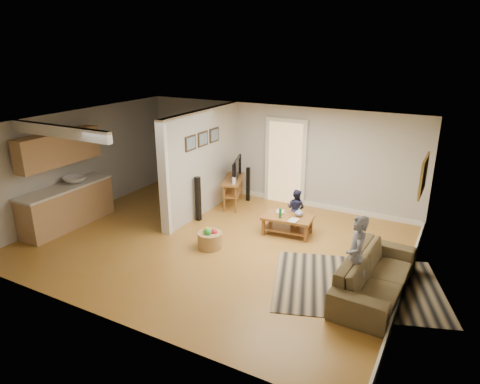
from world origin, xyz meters
name	(u,v)px	position (x,y,z in m)	size (l,w,h in m)	color
ground	(216,243)	(0.00, 0.00, 0.00)	(7.50, 7.50, 0.00)	olive
room_shell	(183,164)	(-1.07, 0.43, 1.46)	(7.54, 6.02, 2.52)	#BBB9B3
area_rug	(357,285)	(3.00, -0.26, 0.01)	(2.82, 2.06, 0.01)	black
sofa	(373,293)	(3.30, -0.35, 0.00)	(2.30, 0.90, 0.67)	#403220
coffee_table	(288,220)	(1.15, 1.14, 0.32)	(1.12, 0.73, 0.63)	brown
tv_console	(234,181)	(-0.74, 2.07, 0.66)	(0.80, 1.23, 0.99)	brown
speaker_left	(198,199)	(-1.00, 0.85, 0.53)	(0.11, 0.11, 1.07)	black
speaker_right	(248,184)	(-0.58, 2.58, 0.45)	(0.09, 0.09, 0.91)	black
toy_basket	(210,239)	(-0.01, -0.23, 0.18)	(0.50, 0.50, 0.45)	olive
child	(352,295)	(3.00, -0.58, 0.00)	(0.51, 0.34, 1.41)	slate
toddler	(295,227)	(1.14, 1.57, 0.00)	(0.43, 0.34, 0.89)	#1C1E3B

